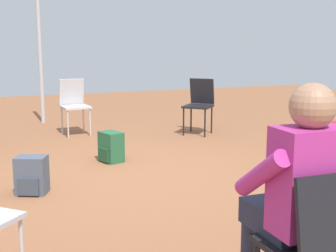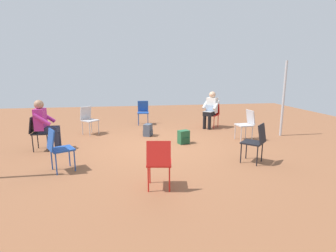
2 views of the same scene
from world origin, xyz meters
The scene contains 8 objects.
ground_plane centered at (0.00, 0.00, 0.00)m, with size 16.26×16.26×0.00m, color brown.
chair_south centered at (0.18, -2.55, 0.50)m, with size 0.44×0.47×0.85m.
chair_north centered at (0.06, 2.89, 0.50)m, with size 0.41×0.45×0.85m.
chair_southwest centered at (-1.63, -1.90, 0.50)m, with size 0.58×0.58×0.85m.
person_in_magenta centered at (0.06, 2.72, 0.69)m, with size 0.50×0.53×1.24m.
backpack_near_laptop_user centered at (1.09, 0.14, 0.16)m, with size 0.34×0.31×0.36m.
backpack_by_empty_chair centered at (0.09, -0.74, 0.16)m, with size 0.30×0.33×0.36m.
tent_pole_near centered at (0.50, -3.82, 1.11)m, with size 0.07×0.07×2.21m, color #B2B2B7.
Camera 1 is at (1.48, 4.56, 1.43)m, focal length 50.00 mm.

